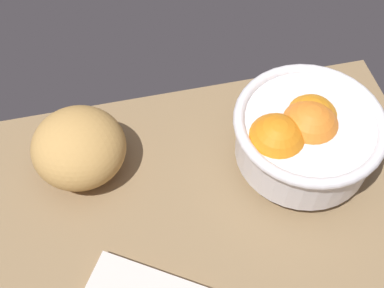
% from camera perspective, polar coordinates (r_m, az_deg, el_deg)
% --- Properties ---
extents(ground_plane, '(0.64, 0.54, 0.03)m').
position_cam_1_polar(ground_plane, '(0.72, 4.16, -10.74)').
color(ground_plane, olive).
extents(fruit_bowl, '(0.21, 0.21, 0.12)m').
position_cam_1_polar(fruit_bowl, '(0.72, 12.71, 1.13)').
color(fruit_bowl, white).
rests_on(fruit_bowl, ground).
extents(bread_loaf, '(0.19, 0.19, 0.10)m').
position_cam_1_polar(bread_loaf, '(0.73, -12.83, -0.38)').
color(bread_loaf, tan).
rests_on(bread_loaf, ground).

